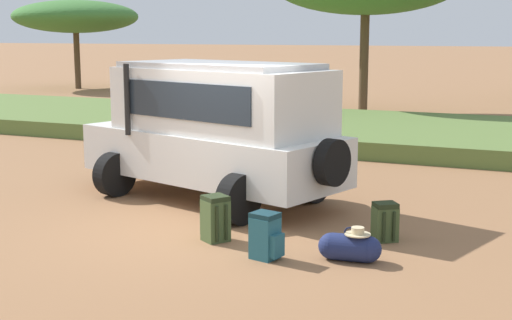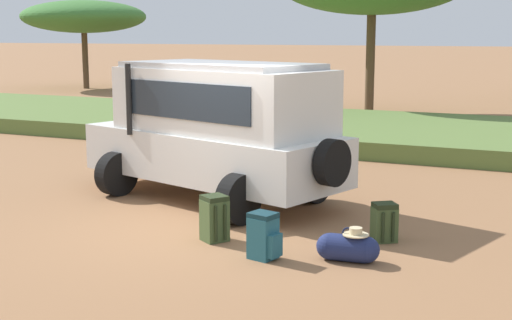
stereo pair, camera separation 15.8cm
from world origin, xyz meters
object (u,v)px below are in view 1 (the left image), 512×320
Objects in this scene: backpack_near_rear_wheel at (385,222)px; duffel_bag_low_black_case at (350,247)px; backpack_cluster_center at (215,219)px; acacia_tree_far_left at (75,17)px; safari_vehicle at (216,128)px; backpack_beside_front_wheel at (266,236)px.

duffel_bag_low_black_case is at bearing -99.78° from backpack_near_rear_wheel.
backpack_cluster_center is 30.06m from acacia_tree_far_left.
safari_vehicle is at bearing 143.13° from duffel_bag_low_black_case.
safari_vehicle is at bearing 159.00° from backpack_near_rear_wheel.
backpack_beside_front_wheel is at bearing -130.42° from backpack_near_rear_wheel.
backpack_cluster_center is 2.04m from duffel_bag_low_black_case.
backpack_cluster_center is at bearing 154.79° from backpack_beside_front_wheel.
safari_vehicle is 0.81× the size of acacia_tree_far_left.
duffel_bag_low_black_case is at bearing 18.82° from backpack_beside_front_wheel.
backpack_cluster_center is (-0.99, 0.46, 0.02)m from backpack_beside_front_wheel.
safari_vehicle is 4.13m from duffel_bag_low_black_case.
acacia_tree_far_left is (-19.75, 22.40, 3.47)m from backpack_cluster_center.
duffel_bag_low_black_case is at bearing -36.87° from safari_vehicle.
duffel_bag_low_black_case is at bearing -45.93° from acacia_tree_far_left.
acacia_tree_far_left is (-18.60, 20.12, 2.50)m from safari_vehicle.
duffel_bag_low_black_case is (1.04, 0.36, -0.12)m from backpack_beside_front_wheel.
backpack_beside_front_wheel is 31.06m from acacia_tree_far_left.
backpack_beside_front_wheel reaches higher than backpack_near_rear_wheel.
backpack_cluster_center is 0.10× the size of acacia_tree_far_left.
backpack_beside_front_wheel is 0.94× the size of backpack_cluster_center.
backpack_near_rear_wheel is 0.08× the size of acacia_tree_far_left.
backpack_cluster_center reaches higher than duffel_bag_low_black_case.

